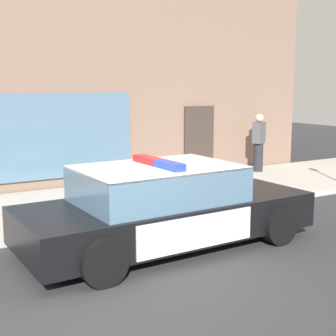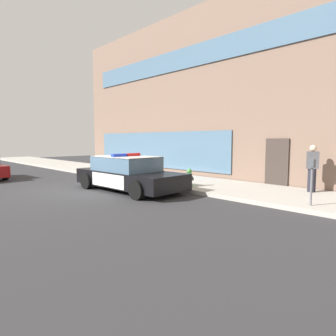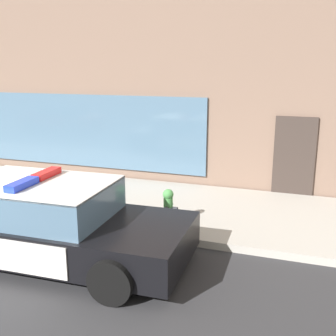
# 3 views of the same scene
# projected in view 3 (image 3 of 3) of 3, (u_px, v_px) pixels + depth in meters

# --- Properties ---
(sidewalk) EXTENTS (48.00, 3.52, 0.15)m
(sidewalk) POSITION_uv_depth(u_px,v_px,m) (68.00, 195.00, 10.44)
(sidewalk) COLOR #B2ADA3
(sidewalk) RESTS_ON ground
(storefront_building) EXTENTS (18.63, 11.49, 8.85)m
(storefront_building) POSITION_uv_depth(u_px,v_px,m) (161.00, 37.00, 16.31)
(storefront_building) COLOR #7A6051
(storefront_building) RESTS_ON ground
(police_cruiser) EXTENTS (4.99, 2.28, 1.49)m
(police_cruiser) POSITION_uv_depth(u_px,v_px,m) (45.00, 221.00, 7.04)
(police_cruiser) COLOR black
(police_cruiser) RESTS_ON ground
(fire_hydrant) EXTENTS (0.34, 0.39, 0.73)m
(fire_hydrant) POSITION_uv_depth(u_px,v_px,m) (168.00, 207.00, 8.30)
(fire_hydrant) COLOR #4C994C
(fire_hydrant) RESTS_ON sidewalk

